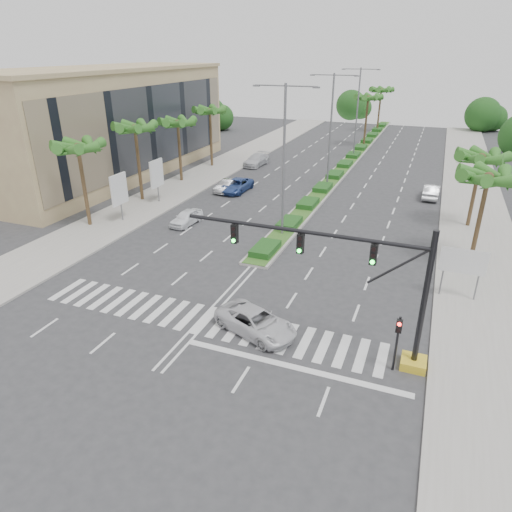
{
  "coord_description": "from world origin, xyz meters",
  "views": [
    {
      "loc": [
        10.97,
        -19.74,
        14.28
      ],
      "look_at": [
        1.9,
        3.28,
        3.0
      ],
      "focal_mm": 32.0,
      "sensor_mm": 36.0,
      "label": 1
    }
  ],
  "objects_px": {
    "car_right": "(431,191)",
    "car_crossing": "(256,322)",
    "car_parked_b": "(227,186)",
    "car_parked_a": "(186,217)",
    "car_parked_d": "(256,160)",
    "car_parked_c": "(237,185)"
  },
  "relations": [
    {
      "from": "car_right",
      "to": "car_crossing",
      "type": "bearing_deg",
      "value": 77.05
    },
    {
      "from": "car_parked_b",
      "to": "car_crossing",
      "type": "relative_size",
      "value": 0.81
    },
    {
      "from": "car_parked_a",
      "to": "car_right",
      "type": "relative_size",
      "value": 0.86
    },
    {
      "from": "car_parked_a",
      "to": "car_right",
      "type": "height_order",
      "value": "car_right"
    },
    {
      "from": "car_parked_a",
      "to": "car_parked_d",
      "type": "xyz_separation_m",
      "value": [
        -2.44,
        23.15,
        0.1
      ]
    },
    {
      "from": "car_parked_d",
      "to": "car_right",
      "type": "xyz_separation_m",
      "value": [
        22.32,
        -6.85,
        -0.02
      ]
    },
    {
      "from": "car_parked_b",
      "to": "car_parked_c",
      "type": "relative_size",
      "value": 0.79
    },
    {
      "from": "car_parked_b",
      "to": "car_parked_c",
      "type": "bearing_deg",
      "value": 26.06
    },
    {
      "from": "car_parked_c",
      "to": "car_parked_d",
      "type": "relative_size",
      "value": 0.97
    },
    {
      "from": "car_parked_a",
      "to": "car_parked_d",
      "type": "relative_size",
      "value": 0.73
    },
    {
      "from": "car_parked_a",
      "to": "car_right",
      "type": "bearing_deg",
      "value": 43.29
    },
    {
      "from": "car_parked_b",
      "to": "car_parked_d",
      "type": "relative_size",
      "value": 0.76
    },
    {
      "from": "car_parked_d",
      "to": "car_crossing",
      "type": "distance_m",
      "value": 39.41
    },
    {
      "from": "car_parked_d",
      "to": "car_parked_b",
      "type": "bearing_deg",
      "value": -79.95
    },
    {
      "from": "car_parked_c",
      "to": "car_crossing",
      "type": "bearing_deg",
      "value": -62.66
    },
    {
      "from": "car_parked_b",
      "to": "car_crossing",
      "type": "distance_m",
      "value": 27.38
    },
    {
      "from": "car_parked_a",
      "to": "car_crossing",
      "type": "relative_size",
      "value": 0.78
    },
    {
      "from": "car_parked_b",
      "to": "car_crossing",
      "type": "height_order",
      "value": "car_crossing"
    },
    {
      "from": "car_crossing",
      "to": "car_parked_a",
      "type": "bearing_deg",
      "value": 62.93
    },
    {
      "from": "car_parked_c",
      "to": "car_parked_b",
      "type": "bearing_deg",
      "value": -157.75
    },
    {
      "from": "car_parked_c",
      "to": "car_right",
      "type": "distance_m",
      "value": 20.54
    },
    {
      "from": "car_parked_b",
      "to": "car_right",
      "type": "bearing_deg",
      "value": 20.49
    }
  ]
}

